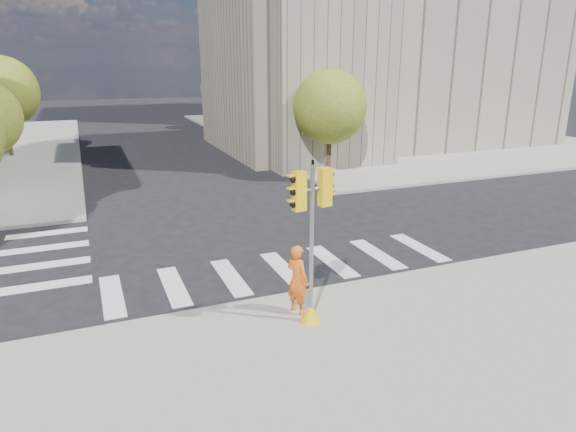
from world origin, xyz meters
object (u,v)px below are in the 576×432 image
object	(u,v)px
lamp_near	(309,93)
traffic_signal	(311,257)
lamp_far	(244,84)
photographer	(297,279)

from	to	relation	value
lamp_near	traffic_signal	xyz separation A→B (m)	(-8.84, -19.82, -2.65)
traffic_signal	lamp_near	bearing A→B (deg)	55.60
lamp_near	lamp_far	bearing A→B (deg)	90.00
lamp_far	traffic_signal	world-z (taller)	lamp_far
lamp_far	traffic_signal	bearing A→B (deg)	-104.65
traffic_signal	photographer	size ratio (longest dim) A/B	2.23
lamp_far	photographer	world-z (taller)	lamp_far
lamp_far	photographer	size ratio (longest dim) A/B	4.27
lamp_near	photographer	xyz separation A→B (m)	(-8.96, -19.21, -3.48)
lamp_near	traffic_signal	bearing A→B (deg)	-114.04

